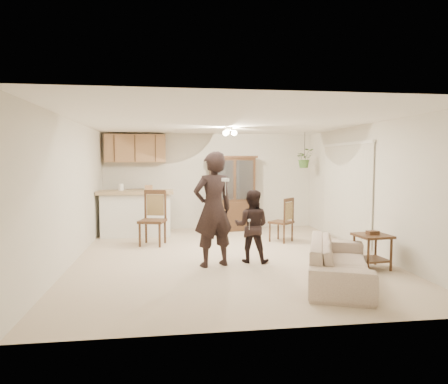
{
  "coord_description": "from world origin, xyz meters",
  "views": [
    {
      "loc": [
        -1.07,
        -7.25,
        1.78
      ],
      "look_at": [
        -0.01,
        0.4,
        1.18
      ],
      "focal_mm": 32.0,
      "sensor_mm": 36.0,
      "label": 1
    }
  ],
  "objects": [
    {
      "name": "floor",
      "position": [
        0.0,
        0.0,
        0.0
      ],
      "size": [
        6.5,
        6.5,
        0.0
      ],
      "primitive_type": "plane",
      "color": "beige",
      "rests_on": "ground"
    },
    {
      "name": "ceiling",
      "position": [
        0.0,
        0.0,
        2.5
      ],
      "size": [
        5.5,
        6.5,
        0.02
      ],
      "primitive_type": "cube",
      "color": "white",
      "rests_on": "wall_back"
    },
    {
      "name": "wall_back",
      "position": [
        0.0,
        3.25,
        1.25
      ],
      "size": [
        5.5,
        0.02,
        2.5
      ],
      "primitive_type": "cube",
      "color": "beige",
      "rests_on": "ground"
    },
    {
      "name": "wall_front",
      "position": [
        0.0,
        -3.25,
        1.25
      ],
      "size": [
        5.5,
        0.02,
        2.5
      ],
      "primitive_type": "cube",
      "color": "beige",
      "rests_on": "ground"
    },
    {
      "name": "wall_left",
      "position": [
        -2.75,
        0.0,
        1.25
      ],
      "size": [
        0.02,
        6.5,
        2.5
      ],
      "primitive_type": "cube",
      "color": "beige",
      "rests_on": "ground"
    },
    {
      "name": "wall_right",
      "position": [
        2.75,
        0.0,
        1.25
      ],
      "size": [
        0.02,
        6.5,
        2.5
      ],
      "primitive_type": "cube",
      "color": "beige",
      "rests_on": "ground"
    },
    {
      "name": "breakfast_bar",
      "position": [
        -1.85,
        2.35,
        0.5
      ],
      "size": [
        1.6,
        0.55,
        1.0
      ],
      "primitive_type": "cube",
      "color": "white",
      "rests_on": "floor"
    },
    {
      "name": "bar_top",
      "position": [
        -1.85,
        2.35,
        1.05
      ],
      "size": [
        1.75,
        0.7,
        0.08
      ],
      "primitive_type": "cube",
      "color": "tan",
      "rests_on": "breakfast_bar"
    },
    {
      "name": "upper_cabinets",
      "position": [
        -1.9,
        3.07,
        2.1
      ],
      "size": [
        1.5,
        0.34,
        0.7
      ],
      "primitive_type": "cube",
      "color": "olive",
      "rests_on": "wall_back"
    },
    {
      "name": "vertical_blinds",
      "position": [
        2.71,
        0.9,
        1.1
      ],
      "size": [
        0.06,
        2.3,
        2.1
      ],
      "primitive_type": null,
      "color": "beige",
      "rests_on": "wall_right"
    },
    {
      "name": "ceiling_fixture",
      "position": [
        0.2,
        1.2,
        2.4
      ],
      "size": [
        0.36,
        0.36,
        0.2
      ],
      "primitive_type": null,
      "color": "beige",
      "rests_on": "ceiling"
    },
    {
      "name": "hanging_plant",
      "position": [
        2.3,
        2.4,
        1.85
      ],
      "size": [
        0.43,
        0.37,
        0.48
      ],
      "primitive_type": "imported",
      "color": "#355C24",
      "rests_on": "ceiling"
    },
    {
      "name": "plant_cord",
      "position": [
        2.3,
        2.4,
        2.17
      ],
      "size": [
        0.01,
        0.01,
        0.65
      ],
      "primitive_type": "cylinder",
      "color": "black",
      "rests_on": "ceiling"
    },
    {
      "name": "sofa",
      "position": [
        1.4,
        -1.76,
        0.37
      ],
      "size": [
        1.38,
        2.01,
        0.73
      ],
      "primitive_type": "imported",
      "rotation": [
        0.0,
        0.0,
        1.19
      ],
      "color": "beige",
      "rests_on": "floor"
    },
    {
      "name": "adult",
      "position": [
        -0.34,
        -0.62,
        0.9
      ],
      "size": [
        0.76,
        0.62,
        1.8
      ],
      "primitive_type": "imported",
      "rotation": [
        0.0,
        0.0,
        3.47
      ],
      "color": "black",
      "rests_on": "floor"
    },
    {
      "name": "child",
      "position": [
        0.36,
        -0.44,
        0.68
      ],
      "size": [
        0.79,
        0.71,
        1.35
      ],
      "primitive_type": "imported",
      "rotation": [
        0.0,
        0.0,
        2.79
      ],
      "color": "black",
      "rests_on": "floor"
    },
    {
      "name": "china_hutch",
      "position": [
        0.53,
        2.8,
        0.95
      ],
      "size": [
        1.27,
        0.65,
        1.92
      ],
      "rotation": [
        0.0,
        0.0,
        0.15
      ],
      "color": "#332112",
      "rests_on": "floor"
    },
    {
      "name": "side_table",
      "position": [
        2.25,
        -1.14,
        0.3
      ],
      "size": [
        0.57,
        0.57,
        0.64
      ],
      "rotation": [
        0.0,
        0.0,
        0.1
      ],
      "color": "#332112",
      "rests_on": "floor"
    },
    {
      "name": "chair_bar",
      "position": [
        -1.87,
        2.74,
        0.31
      ],
      "size": [
        0.58,
        0.58,
        1.09
      ],
      "rotation": [
        0.0,
        0.0,
        0.24
      ],
      "color": "#332112",
      "rests_on": "floor"
    },
    {
      "name": "chair_hutch_left",
      "position": [
        -1.43,
        1.25,
        0.33
      ],
      "size": [
        0.63,
        0.63,
        1.16
      ],
      "rotation": [
        0.0,
        0.0,
        -0.25
      ],
      "color": "#332112",
      "rests_on": "floor"
    },
    {
      "name": "chair_hutch_right",
      "position": [
        1.38,
        1.23,
        0.28
      ],
      "size": [
        0.61,
        0.61,
        0.98
      ],
      "rotation": [
        0.0,
        0.0,
        3.9
      ],
      "color": "#332112",
      "rests_on": "floor"
    },
    {
      "name": "controller_adult",
      "position": [
        -0.19,
        -1.04,
        1.49
      ],
      "size": [
        0.1,
        0.18,
        0.05
      ],
      "primitive_type": "cube",
      "rotation": [
        0.0,
        0.0,
        3.47
      ],
      "color": "white",
      "rests_on": "adult"
    },
    {
      "name": "controller_child",
      "position": [
        0.26,
        -0.72,
        0.79
      ],
      "size": [
        0.07,
        0.12,
        0.03
      ],
      "primitive_type": "cube",
      "rotation": [
        0.0,
        0.0,
        2.79
      ],
      "color": "white",
      "rests_on": "child"
    }
  ]
}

